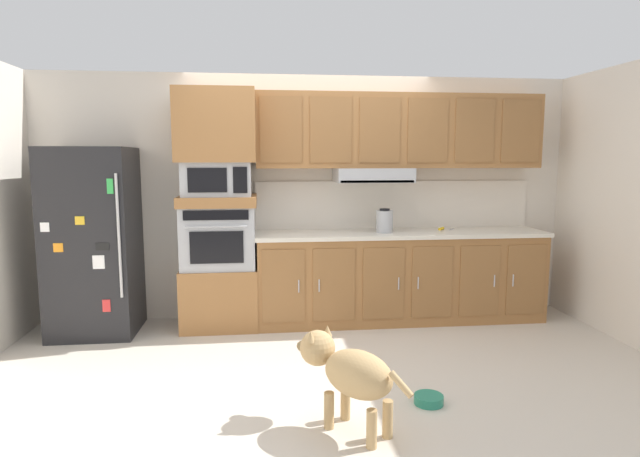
# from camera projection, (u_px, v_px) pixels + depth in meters

# --- Properties ---
(ground_plane) EXTENTS (9.60, 9.60, 0.00)m
(ground_plane) POSITION_uv_depth(u_px,v_px,m) (320.00, 348.00, 4.62)
(ground_plane) COLOR beige
(back_kitchen_wall) EXTENTS (6.20, 0.12, 2.50)m
(back_kitchen_wall) POSITION_uv_depth(u_px,v_px,m) (309.00, 197.00, 5.55)
(back_kitchen_wall) COLOR beige
(back_kitchen_wall) RESTS_ON ground
(side_panel_right) EXTENTS (0.12, 7.10, 2.50)m
(side_panel_right) POSITION_uv_depth(u_px,v_px,m) (627.00, 204.00, 4.77)
(side_panel_right) COLOR silver
(side_panel_right) RESTS_ON ground
(refrigerator) EXTENTS (0.76, 0.73, 1.76)m
(refrigerator) POSITION_uv_depth(u_px,v_px,m) (94.00, 242.00, 4.95)
(refrigerator) COLOR black
(refrigerator) RESTS_ON ground
(oven_base_cabinet) EXTENTS (0.74, 0.62, 0.60)m
(oven_base_cabinet) POSITION_uv_depth(u_px,v_px,m) (221.00, 296.00, 5.22)
(oven_base_cabinet) COLOR #996638
(oven_base_cabinet) RESTS_ON ground
(built_in_oven) EXTENTS (0.70, 0.62, 0.60)m
(built_in_oven) POSITION_uv_depth(u_px,v_px,m) (219.00, 236.00, 5.14)
(built_in_oven) COLOR #A8AAAF
(built_in_oven) RESTS_ON oven_base_cabinet
(appliance_mid_shelf) EXTENTS (0.74, 0.62, 0.10)m
(appliance_mid_shelf) POSITION_uv_depth(u_px,v_px,m) (218.00, 201.00, 5.10)
(appliance_mid_shelf) COLOR #996638
(appliance_mid_shelf) RESTS_ON built_in_oven
(microwave) EXTENTS (0.64, 0.54, 0.32)m
(microwave) POSITION_uv_depth(u_px,v_px,m) (218.00, 179.00, 5.07)
(microwave) COLOR #A8AAAF
(microwave) RESTS_ON appliance_mid_shelf
(appliance_upper_cabinet) EXTENTS (0.74, 0.62, 0.68)m
(appliance_upper_cabinet) POSITION_uv_depth(u_px,v_px,m) (216.00, 126.00, 5.00)
(appliance_upper_cabinet) COLOR #996638
(appliance_upper_cabinet) RESTS_ON microwave
(lower_cabinet_run) EXTENTS (2.90, 0.63, 0.88)m
(lower_cabinet_run) POSITION_uv_depth(u_px,v_px,m) (400.00, 278.00, 5.40)
(lower_cabinet_run) COLOR #996638
(lower_cabinet_run) RESTS_ON ground
(countertop_slab) EXTENTS (2.94, 0.64, 0.04)m
(countertop_slab) POSITION_uv_depth(u_px,v_px,m) (401.00, 233.00, 5.34)
(countertop_slab) COLOR silver
(countertop_slab) RESTS_ON lower_cabinet_run
(backsplash_panel) EXTENTS (2.94, 0.02, 0.50)m
(backsplash_panel) POSITION_uv_depth(u_px,v_px,m) (394.00, 204.00, 5.59)
(backsplash_panel) COLOR silver
(backsplash_panel) RESTS_ON countertop_slab
(upper_cabinet_with_hood) EXTENTS (2.90, 0.48, 0.88)m
(upper_cabinet_with_hood) POSITION_uv_depth(u_px,v_px,m) (398.00, 134.00, 5.33)
(upper_cabinet_with_hood) COLOR #996638
(upper_cabinet_with_hood) RESTS_ON backsplash_panel
(screwdriver) EXTENTS (0.17, 0.17, 0.03)m
(screwdriver) POSITION_uv_depth(u_px,v_px,m) (442.00, 229.00, 5.45)
(screwdriver) COLOR yellow
(screwdriver) RESTS_ON countertop_slab
(electric_kettle) EXTENTS (0.17, 0.17, 0.24)m
(electric_kettle) POSITION_uv_depth(u_px,v_px,m) (384.00, 221.00, 5.26)
(electric_kettle) COLOR #A8AAAF
(electric_kettle) RESTS_ON countertop_slab
(dog) EXTENTS (0.63, 0.72, 0.59)m
(dog) POSITION_uv_depth(u_px,v_px,m) (348.00, 370.00, 3.21)
(dog) COLOR tan
(dog) RESTS_ON ground
(dog_food_bowl) EXTENTS (0.20, 0.20, 0.06)m
(dog_food_bowl) POSITION_uv_depth(u_px,v_px,m) (429.00, 399.00, 3.58)
(dog_food_bowl) COLOR #267F66
(dog_food_bowl) RESTS_ON ground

